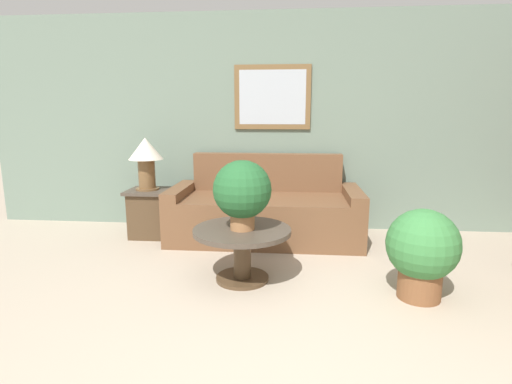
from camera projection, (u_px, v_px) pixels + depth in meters
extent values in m
cube|color=slate|center=(302.00, 123.00, 4.85)|extent=(7.92, 0.06, 2.60)
cube|color=brown|center=(272.00, 97.00, 4.78)|extent=(0.91, 0.03, 0.76)
cube|color=#B2BCC6|center=(272.00, 97.00, 4.76)|extent=(0.79, 0.01, 0.64)
cube|color=brown|center=(265.00, 218.00, 4.55)|extent=(1.78, 0.94, 0.50)
cube|color=brown|center=(267.00, 172.00, 4.83)|extent=(1.78, 0.16, 0.45)
cube|color=brown|center=(181.00, 212.00, 4.63)|extent=(0.18, 0.94, 0.60)
cube|color=brown|center=(352.00, 216.00, 4.45)|extent=(0.18, 0.94, 0.60)
cylinder|color=#4C3823|center=(242.00, 278.00, 3.48)|extent=(0.46, 0.46, 0.03)
cylinder|color=#4C3823|center=(242.00, 255.00, 3.44)|extent=(0.15, 0.15, 0.39)
cylinder|color=#473D33|center=(242.00, 231.00, 3.39)|extent=(0.84, 0.84, 0.04)
cube|color=#4C3823|center=(149.00, 214.00, 4.66)|extent=(0.39, 0.39, 0.52)
cube|color=#473D33|center=(148.00, 191.00, 4.60)|extent=(0.46, 0.46, 0.03)
cylinder|color=brown|center=(148.00, 189.00, 4.60)|extent=(0.27, 0.27, 0.02)
cylinder|color=brown|center=(147.00, 174.00, 4.56)|extent=(0.19, 0.19, 0.33)
cone|color=beige|center=(145.00, 148.00, 4.51)|extent=(0.39, 0.39, 0.24)
cylinder|color=#9E6B42|center=(242.00, 220.00, 3.36)|extent=(0.21, 0.21, 0.16)
sphere|color=#235B2D|center=(242.00, 189.00, 3.31)|extent=(0.49, 0.49, 0.49)
cylinder|color=brown|center=(419.00, 284.00, 3.12)|extent=(0.33, 0.33, 0.23)
sphere|color=#387A3D|center=(423.00, 244.00, 3.06)|extent=(0.55, 0.55, 0.55)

